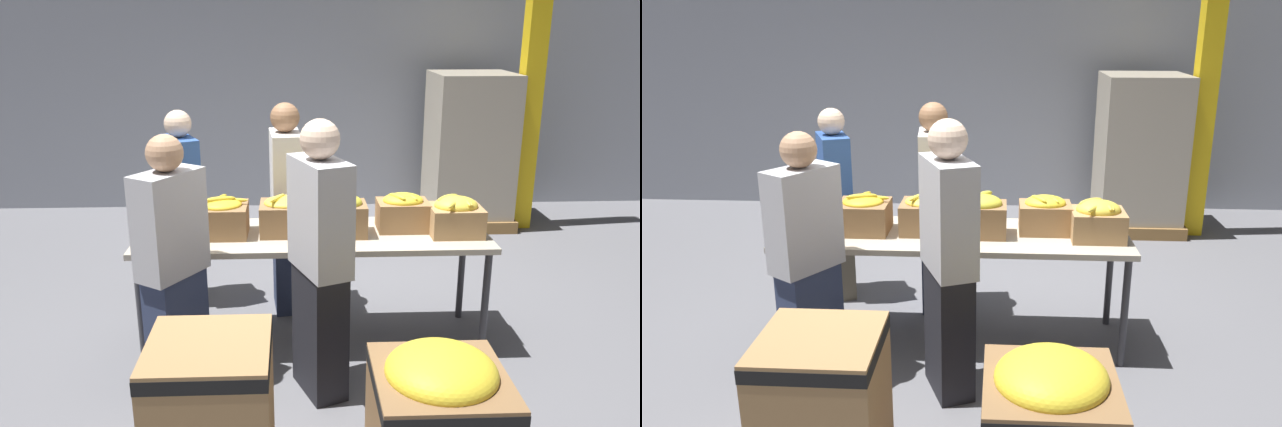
{
  "view_description": "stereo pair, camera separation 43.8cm",
  "coord_description": "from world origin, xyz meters",
  "views": [
    {
      "loc": [
        -0.13,
        -4.08,
        2.24
      ],
      "look_at": [
        0.05,
        0.11,
        0.93
      ],
      "focal_mm": 35.0,
      "sensor_mm": 36.0,
      "label": 1
    },
    {
      "loc": [
        0.31,
        -4.08,
        2.24
      ],
      "look_at": [
        0.05,
        0.11,
        0.93
      ],
      "focal_mm": 35.0,
      "sensor_mm": 36.0,
      "label": 2
    }
  ],
  "objects": [
    {
      "name": "sorting_table",
      "position": [
        0.0,
        0.0,
        0.76
      ],
      "size": [
        2.42,
        0.73,
        0.82
      ],
      "color": "#B2A893",
      "rests_on": "ground_plane"
    },
    {
      "name": "banana_box_4",
      "position": [
        0.63,
        0.07,
        0.95
      ],
      "size": [
        0.36,
        0.26,
        0.28
      ],
      "color": "olive",
      "rests_on": "sorting_table"
    },
    {
      "name": "support_pillar",
      "position": [
        2.4,
        2.53,
        2.0
      ],
      "size": [
        0.21,
        0.21,
        4.0
      ],
      "color": "yellow",
      "rests_on": "ground_plane"
    },
    {
      "name": "banana_box_0",
      "position": [
        -1.03,
        0.06,
        0.93
      ],
      "size": [
        0.36,
        0.27,
        0.23
      ],
      "color": "#A37A4C",
      "rests_on": "sorting_table"
    },
    {
      "name": "volunteer_0",
      "position": [
        -1.02,
        0.73,
        0.78
      ],
      "size": [
        0.36,
        0.47,
        1.58
      ],
      "rotation": [
        0.0,
        0.0,
        -1.16
      ],
      "color": "#6B604C",
      "rests_on": "ground_plane"
    },
    {
      "name": "banana_box_3",
      "position": [
        0.19,
        -0.02,
        0.96
      ],
      "size": [
        0.36,
        0.3,
        0.3
      ],
      "color": "olive",
      "rests_on": "sorting_table"
    },
    {
      "name": "volunteer_3",
      "position": [
        0.02,
        -0.65,
        0.85
      ],
      "size": [
        0.38,
        0.51,
        1.71
      ],
      "rotation": [
        0.0,
        0.0,
        1.95
      ],
      "color": "black",
      "rests_on": "ground_plane"
    },
    {
      "name": "volunteer_2",
      "position": [
        -0.19,
        0.55,
        0.82
      ],
      "size": [
        0.26,
        0.46,
        1.65
      ],
      "rotation": [
        0.0,
        0.0,
        -1.48
      ],
      "color": "#2D3856",
      "rests_on": "ground_plane"
    },
    {
      "name": "wall_back",
      "position": [
        0.0,
        3.49,
        2.0
      ],
      "size": [
        16.0,
        0.08,
        4.0
      ],
      "color": "#9399A3",
      "rests_on": "ground_plane"
    },
    {
      "name": "volunteer_1",
      "position": [
        -0.86,
        -0.57,
        0.81
      ],
      "size": [
        0.42,
        0.48,
        1.62
      ],
      "rotation": [
        0.0,
        0.0,
        0.99
      ],
      "color": "#2D3856",
      "rests_on": "ground_plane"
    },
    {
      "name": "banana_box_2",
      "position": [
        -0.19,
        0.03,
        0.95
      ],
      "size": [
        0.36,
        0.32,
        0.28
      ],
      "color": "olive",
      "rests_on": "sorting_table"
    },
    {
      "name": "donation_bin_0",
      "position": [
        -0.54,
        -1.44,
        0.42
      ],
      "size": [
        0.59,
        0.59,
        0.78
      ],
      "color": "#A37A4C",
      "rests_on": "ground_plane"
    },
    {
      "name": "banana_box_5",
      "position": [
        0.98,
        -0.05,
        0.95
      ],
      "size": [
        0.36,
        0.32,
        0.27
      ],
      "color": "#A37A4C",
      "rests_on": "sorting_table"
    },
    {
      "name": "donation_bin_1",
      "position": [
        0.58,
        -1.44,
        0.37
      ],
      "size": [
        0.66,
        0.66,
        0.71
      ],
      "color": "olive",
      "rests_on": "ground_plane"
    },
    {
      "name": "banana_box_1",
      "position": [
        -0.63,
        0.01,
        0.95
      ],
      "size": [
        0.36,
        0.34,
        0.29
      ],
      "color": "olive",
      "rests_on": "sorting_table"
    },
    {
      "name": "pallet_stack_0",
      "position": [
        1.83,
        2.69,
        0.83
      ],
      "size": [
        0.94,
        0.94,
        1.69
      ],
      "color": "olive",
      "rests_on": "ground_plane"
    },
    {
      "name": "ground_plane",
      "position": [
        0.0,
        0.0,
        0.0
      ],
      "size": [
        30.0,
        30.0,
        0.0
      ],
      "primitive_type": "plane",
      "color": "slate"
    }
  ]
}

